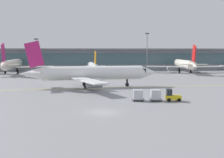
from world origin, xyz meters
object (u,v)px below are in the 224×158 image
(apron_light_mast_2, at_px, (147,50))
(taxiing_regional_jet, at_px, (91,73))
(gate_airplane_2, at_px, (92,66))
(cargo_dolly_lead, at_px, (156,95))
(gate_airplane_1, at_px, (12,65))
(baggage_tug, at_px, (172,96))
(gate_airplane_3, at_px, (184,64))
(apron_light_mast_1, at_px, (36,53))
(cargo_dolly_trailing, at_px, (138,95))

(apron_light_mast_2, bearing_deg, taxiing_regional_jet, -114.29)
(gate_airplane_2, xyz_separation_m, cargo_dolly_lead, (9.67, -67.22, -1.50))
(gate_airplane_1, relative_size, baggage_tug, 12.45)
(gate_airplane_3, height_order, apron_light_mast_1, apron_light_mast_1)
(gate_airplane_1, xyz_separation_m, cargo_dolly_trailing, (37.13, -63.43, -2.32))
(gate_airplane_3, bearing_deg, apron_light_mast_1, 82.92)
(gate_airplane_3, height_order, taxiing_regional_jet, taxiing_regional_jet)
(baggage_tug, height_order, apron_light_mast_2, apron_light_mast_2)
(cargo_dolly_lead, bearing_deg, gate_airplane_1, 128.07)
(taxiing_regional_jet, height_order, apron_light_mast_1, apron_light_mast_1)
(gate_airplane_2, distance_m, apron_light_mast_2, 25.81)
(gate_airplane_3, bearing_deg, gate_airplane_1, 93.53)
(gate_airplane_2, relative_size, cargo_dolly_lead, 11.40)
(taxiing_regional_jet, relative_size, cargo_dolly_trailing, 14.61)
(gate_airplane_1, height_order, gate_airplane_2, gate_airplane_1)
(cargo_dolly_lead, bearing_deg, apron_light_mast_2, 85.15)
(apron_light_mast_1, bearing_deg, cargo_dolly_lead, -66.26)
(apron_light_mast_2, bearing_deg, apron_light_mast_1, -179.84)
(gate_airplane_1, height_order, cargo_dolly_trailing, gate_airplane_1)
(gate_airplane_1, height_order, apron_light_mast_1, apron_light_mast_1)
(taxiing_regional_jet, height_order, baggage_tug, taxiing_regional_jet)
(apron_light_mast_1, bearing_deg, gate_airplane_2, -17.98)
(gate_airplane_1, height_order, apron_light_mast_2, apron_light_mast_2)
(baggage_tug, bearing_deg, gate_airplane_3, 75.06)
(apron_light_mast_1, distance_m, apron_light_mast_2, 47.06)
(cargo_dolly_trailing, bearing_deg, gate_airplane_2, 101.54)
(gate_airplane_2, relative_size, baggage_tug, 9.41)
(gate_airplane_3, xyz_separation_m, apron_light_mast_1, (-59.40, 12.57, 4.28))
(cargo_dolly_lead, bearing_deg, taxiing_regional_jet, 124.45)
(cargo_dolly_lead, height_order, cargo_dolly_trailing, same)
(gate_airplane_1, bearing_deg, cargo_dolly_lead, -150.68)
(baggage_tug, relative_size, apron_light_mast_2, 0.17)
(taxiing_regional_jet, distance_m, apron_light_mast_1, 59.49)
(cargo_dolly_trailing, bearing_deg, gate_airplane_1, 126.21)
(baggage_tug, xyz_separation_m, cargo_dolly_lead, (-2.79, 0.29, 0.16))
(gate_airplane_1, xyz_separation_m, apron_light_mast_1, (7.27, 11.01, 4.15))
(gate_airplane_1, distance_m, taxiing_regional_jet, 52.97)
(gate_airplane_3, distance_m, apron_light_mast_2, 18.57)
(gate_airplane_2, height_order, baggage_tug, gate_airplane_2)
(taxiing_regional_jet, distance_m, cargo_dolly_trailing, 20.98)
(cargo_dolly_lead, xyz_separation_m, cargo_dolly_trailing, (-3.02, 0.31, 0.00))
(apron_light_mast_2, bearing_deg, cargo_dolly_lead, -100.71)
(baggage_tug, height_order, cargo_dolly_trailing, baggage_tug)
(baggage_tug, bearing_deg, apron_light_mast_2, 87.26)
(taxiing_regional_jet, relative_size, apron_light_mast_1, 2.40)
(apron_light_mast_1, bearing_deg, gate_airplane_3, -11.95)
(gate_airplane_2, xyz_separation_m, taxiing_regional_jet, (-1.07, -47.52, 0.72))
(baggage_tug, relative_size, cargo_dolly_trailing, 1.21)
(taxiing_regional_jet, height_order, cargo_dolly_lead, taxiing_regional_jet)
(cargo_dolly_trailing, distance_m, apron_light_mast_1, 80.47)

